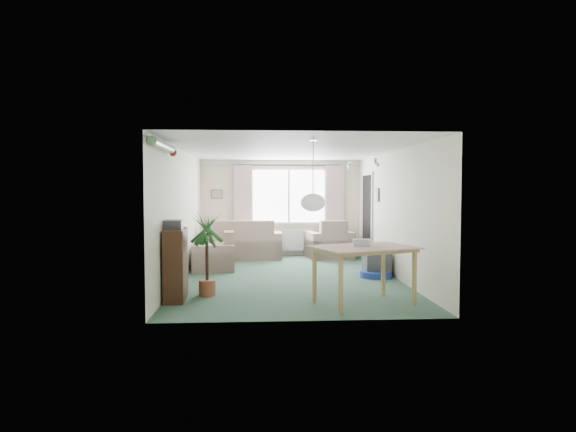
{
  "coord_description": "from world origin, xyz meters",
  "views": [
    {
      "loc": [
        -0.62,
        -9.66,
        1.67
      ],
      "look_at": [
        0.0,
        0.3,
        1.15
      ],
      "focal_mm": 32.0,
      "sensor_mm": 36.0,
      "label": 1
    }
  ],
  "objects": [
    {
      "name": "sofa",
      "position": [
        -0.95,
        2.75,
        0.47
      ],
      "size": [
        1.87,
        0.99,
        0.93
      ],
      "primitive_type": "cube",
      "rotation": [
        0.0,
        0.0,
        3.14
      ],
      "color": "#BEAB8F",
      "rests_on": "ground"
    },
    {
      "name": "armchair_left",
      "position": [
        -1.5,
        0.97,
        0.4
      ],
      "size": [
        0.89,
        0.93,
        0.8
      ],
      "primitive_type": "cube",
      "rotation": [
        0.0,
        0.0,
        -1.52
      ],
      "color": "beige",
      "rests_on": "ground"
    },
    {
      "name": "pet_bed",
      "position": [
        1.65,
        -0.1,
        0.06
      ],
      "size": [
        0.61,
        0.61,
        0.12
      ],
      "primitive_type": "cylinder",
      "rotation": [
        0.0,
        0.0,
        -0.02
      ],
      "color": "navy",
      "rests_on": "ground"
    },
    {
      "name": "curtain_right",
      "position": [
        1.35,
        3.13,
        1.27
      ],
      "size": [
        0.45,
        0.08,
        2.0
      ],
      "primitive_type": "cube",
      "color": "beige"
    },
    {
      "name": "curtain_rod",
      "position": [
        0.2,
        3.15,
        2.27
      ],
      "size": [
        2.6,
        0.03,
        0.03
      ],
      "primitive_type": "cube",
      "color": "black"
    },
    {
      "name": "radiator",
      "position": [
        0.2,
        3.19,
        0.4
      ],
      "size": [
        1.2,
        0.1,
        0.55
      ],
      "primitive_type": "cube",
      "color": "white"
    },
    {
      "name": "bookshelf",
      "position": [
        -1.84,
        -1.82,
        0.53
      ],
      "size": [
        0.33,
        0.89,
        1.07
      ],
      "primitive_type": "cube",
      "rotation": [
        0.0,
        0.0,
        0.04
      ],
      "color": "black",
      "rests_on": "ground"
    },
    {
      "name": "tv_cube",
      "position": [
        1.7,
        0.07,
        0.23
      ],
      "size": [
        0.47,
        0.52,
        0.47
      ],
      "primitive_type": "cube",
      "rotation": [
        0.0,
        0.0,
        -0.01
      ],
      "color": "#3C3C41",
      "rests_on": "ground"
    },
    {
      "name": "pendant_lamp",
      "position": [
        0.2,
        -2.3,
        1.48
      ],
      "size": [
        0.36,
        0.36,
        0.36
      ],
      "primitive_type": "sphere",
      "color": "white"
    },
    {
      "name": "houseplant",
      "position": [
        -1.39,
        -1.59,
        0.66
      ],
      "size": [
        0.71,
        0.71,
        1.31
      ],
      "primitive_type": "cylinder",
      "rotation": [
        0.0,
        0.0,
        0.31
      ],
      "color": "#1B4B1A",
      "rests_on": "ground"
    },
    {
      "name": "window",
      "position": [
        0.2,
        3.23,
        1.5
      ],
      "size": [
        1.8,
        0.03,
        1.3
      ],
      "primitive_type": "cube",
      "color": "white"
    },
    {
      "name": "doorway",
      "position": [
        1.99,
        2.2,
        1.0
      ],
      "size": [
        0.03,
        0.95,
        2.0
      ],
      "primitive_type": "cube",
      "color": "black"
    },
    {
      "name": "hifi_box",
      "position": [
        -1.88,
        -1.85,
        1.14
      ],
      "size": [
        0.3,
        0.36,
        0.14
      ],
      "primitive_type": "cube",
      "rotation": [
        0.0,
        0.0,
        0.05
      ],
      "color": "#393A3E",
      "rests_on": "bookshelf"
    },
    {
      "name": "gift_box",
      "position": [
        0.92,
        -2.26,
        0.88
      ],
      "size": [
        0.27,
        0.21,
        0.12
      ],
      "primitive_type": "cube",
      "rotation": [
        0.0,
        0.0,
        -0.12
      ],
      "color": "silver",
      "rests_on": "dining_table"
    },
    {
      "name": "bauble_cluster_b",
      "position": [
        1.6,
        -0.3,
        2.22
      ],
      "size": [
        0.2,
        0.2,
        0.2
      ],
      "primitive_type": "sphere",
      "color": "silver"
    },
    {
      "name": "coffee_table",
      "position": [
        -0.61,
        2.75,
        0.23
      ],
      "size": [
        1.1,
        0.75,
        0.45
      ],
      "primitive_type": "cube",
      "rotation": [
        0.0,
        0.0,
        0.21
      ],
      "color": "black",
      "rests_on": "ground"
    },
    {
      "name": "armchair_corner",
      "position": [
        1.15,
        2.73,
        0.46
      ],
      "size": [
        1.17,
        1.12,
        0.93
      ],
      "primitive_type": "cube",
      "rotation": [
        0.0,
        0.0,
        3.29
      ],
      "color": "#B9B28C",
      "rests_on": "ground"
    },
    {
      "name": "photo_frame",
      "position": [
        -0.61,
        2.68,
        0.53
      ],
      "size": [
        0.12,
        0.04,
        0.16
      ],
      "primitive_type": "cube",
      "rotation": [
        0.0,
        0.0,
        0.13
      ],
      "color": "#4E3328",
      "rests_on": "coffee_table"
    },
    {
      "name": "wall_picture_right",
      "position": [
        1.98,
        1.2,
        1.55
      ],
      "size": [
        0.03,
        0.24,
        0.3
      ],
      "primitive_type": "cube",
      "color": "brown"
    },
    {
      "name": "wall_picture_back",
      "position": [
        -1.6,
        3.23,
        1.55
      ],
      "size": [
        0.28,
        0.03,
        0.22
      ],
      "primitive_type": "cube",
      "color": "brown"
    },
    {
      "name": "ground",
      "position": [
        0.0,
        0.0,
        0.0
      ],
      "size": [
        6.5,
        6.5,
        0.0
      ],
      "primitive_type": "plane",
      "color": "#315241"
    },
    {
      "name": "curtain_left",
      "position": [
        -0.95,
        3.13,
        1.27
      ],
      "size": [
        0.45,
        0.08,
        2.0
      ],
      "primitive_type": "cube",
      "color": "beige"
    },
    {
      "name": "tinsel_garland",
      "position": [
        -1.92,
        -2.3,
        2.28
      ],
      "size": [
        1.6,
        1.6,
        0.12
      ],
      "primitive_type": "cylinder",
      "color": "#196626"
    },
    {
      "name": "dining_table",
      "position": [
        0.94,
        -2.33,
        0.41
      ],
      "size": [
        1.54,
        1.28,
        0.82
      ],
      "primitive_type": "cube",
      "rotation": [
        0.0,
        0.0,
        0.36
      ],
      "color": "#A58359",
      "rests_on": "ground"
    },
    {
      "name": "bauble_cluster_a",
      "position": [
        1.3,
        0.9,
        2.22
      ],
      "size": [
        0.2,
        0.2,
        0.2
      ],
      "primitive_type": "sphere",
      "color": "silver"
    }
  ]
}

